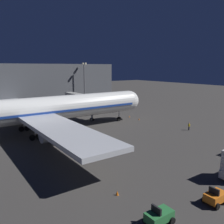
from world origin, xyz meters
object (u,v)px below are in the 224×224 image
(apron_floodlight_mast, at_px, (84,82))
(traffic_cone_wingtip_svc_side, at_px, (117,193))
(airliner_at_gate, at_px, (30,111))
(baggage_tug_lead, at_px, (159,216))
(jet_bridge, at_px, (84,99))
(traffic_cone_nose_starboard, at_px, (129,116))
(traffic_cone_nose_port, at_px, (139,119))
(pushback_tug, at_px, (215,197))
(ground_crew_by_belt_loader, at_px, (189,126))

(apron_floodlight_mast, xyz_separation_m, traffic_cone_wingtip_svc_side, (-56.92, 26.83, -9.32))
(airliner_at_gate, bearing_deg, traffic_cone_wingtip_svc_side, -178.83)
(airliner_at_gate, distance_m, baggage_tug_lead, 38.19)
(jet_bridge, bearing_deg, traffic_cone_wingtip_svc_side, 156.48)
(traffic_cone_nose_starboard, xyz_separation_m, traffic_cone_wingtip_svc_side, (-33.62, 29.19, 0.00))
(baggage_tug_lead, distance_m, traffic_cone_nose_starboard, 49.49)
(apron_floodlight_mast, distance_m, baggage_tug_lead, 69.34)
(traffic_cone_nose_port, height_order, traffic_cone_nose_starboard, same)
(jet_bridge, relative_size, traffic_cone_nose_port, 32.51)
(traffic_cone_wingtip_svc_side, bearing_deg, apron_floodlight_mast, -25.24)
(pushback_tug, xyz_separation_m, traffic_cone_wingtip_svc_side, (7.62, 7.84, -0.51))
(baggage_tug_lead, distance_m, traffic_cone_wingtip_svc_side, 6.52)
(baggage_tug_lead, height_order, ground_crew_by_belt_loader, baggage_tug_lead)
(airliner_at_gate, height_order, pushback_tug, airliner_at_gate)
(airliner_at_gate, height_order, traffic_cone_nose_port, airliner_at_gate)
(baggage_tug_lead, bearing_deg, airliner_at_gate, 1.28)
(ground_crew_by_belt_loader, bearing_deg, traffic_cone_nose_port, 8.51)
(airliner_at_gate, height_order, jet_bridge, airliner_at_gate)
(apron_floodlight_mast, bearing_deg, traffic_cone_nose_starboard, -174.22)
(airliner_at_gate, relative_size, jet_bridge, 3.47)
(airliner_at_gate, relative_size, baggage_tug_lead, 22.48)
(pushback_tug, bearing_deg, traffic_cone_wingtip_svc_side, 45.84)
(jet_bridge, bearing_deg, traffic_cone_nose_starboard, -124.39)
(ground_crew_by_belt_loader, height_order, traffic_cone_nose_port, ground_crew_by_belt_loader)
(apron_floodlight_mast, bearing_deg, traffic_cone_nose_port, -175.13)
(pushback_tug, xyz_separation_m, ground_crew_by_belt_loader, (21.53, -23.64, 0.21))
(traffic_cone_nose_port, distance_m, traffic_cone_wingtip_svc_side, 41.30)
(apron_floodlight_mast, xyz_separation_m, baggage_tug_lead, (-63.41, 26.63, -8.82))
(apron_floodlight_mast, bearing_deg, jet_bridge, 150.43)
(pushback_tug, bearing_deg, traffic_cone_nose_port, -30.10)
(jet_bridge, xyz_separation_m, traffic_cone_nose_port, (-12.08, -11.22, -5.19))
(traffic_cone_nose_starboard, bearing_deg, apron_floodlight_mast, 5.78)
(jet_bridge, relative_size, ground_crew_by_belt_loader, 9.94)
(jet_bridge, bearing_deg, traffic_cone_nose_port, -137.11)
(airliner_at_gate, bearing_deg, apron_floodlight_mast, -47.14)
(apron_floodlight_mast, relative_size, ground_crew_by_belt_loader, 9.10)
(ground_crew_by_belt_loader, distance_m, traffic_cone_wingtip_svc_side, 34.43)
(baggage_tug_lead, xyz_separation_m, ground_crew_by_belt_loader, (20.41, -31.28, 0.21))
(traffic_cone_wingtip_svc_side, bearing_deg, airliner_at_gate, 1.17)
(traffic_cone_wingtip_svc_side, bearing_deg, ground_crew_by_belt_loader, -66.16)
(baggage_tug_lead, xyz_separation_m, traffic_cone_nose_port, (35.71, -28.99, -0.51))
(airliner_at_gate, bearing_deg, traffic_cone_nose_port, -94.22)
(pushback_tug, distance_m, traffic_cone_nose_starboard, 46.44)
(jet_bridge, bearing_deg, ground_crew_by_belt_loader, -153.74)
(apron_floodlight_mast, distance_m, pushback_tug, 67.85)
(pushback_tug, bearing_deg, baggage_tug_lead, 81.62)
(baggage_tug_lead, relative_size, traffic_cone_nose_port, 5.02)
(jet_bridge, xyz_separation_m, traffic_cone_nose_starboard, (-7.68, -11.22, -5.19))
(apron_floodlight_mast, bearing_deg, ground_crew_by_belt_loader, -173.83)
(traffic_cone_wingtip_svc_side, bearing_deg, traffic_cone_nose_port, -44.98)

